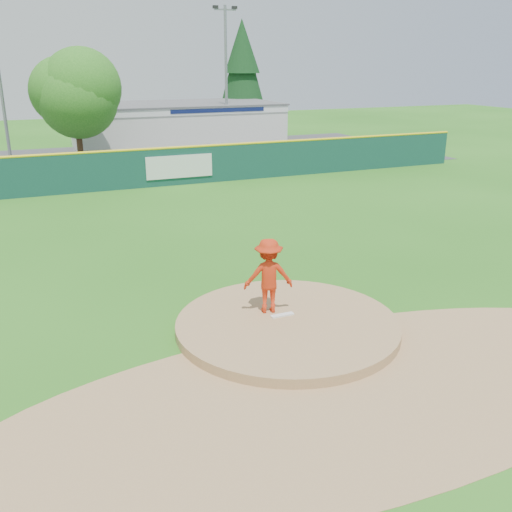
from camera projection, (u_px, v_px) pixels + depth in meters
name	position (u px, v px, depth m)	size (l,w,h in m)	color
ground	(287.00, 330.00, 14.10)	(120.00, 120.00, 0.00)	#286B19
pitchers_mound	(287.00, 330.00, 14.10)	(5.50, 5.50, 0.50)	#9E774C
pitching_rubber	(282.00, 315.00, 14.28)	(0.60, 0.15, 0.04)	white
infield_dirt_arc	(352.00, 391.00, 11.49)	(15.40, 15.40, 0.01)	#9E774C
parking_lot	(110.00, 162.00, 37.66)	(44.00, 16.00, 0.02)	#38383A
pitcher	(268.00, 276.00, 14.26)	(1.24, 0.71, 1.92)	red
van	(225.00, 156.00, 35.13)	(2.56, 5.55, 1.54)	silver
pool_building_grp	(177.00, 125.00, 43.67)	(15.20, 8.20, 3.31)	silver
fence_banners	(63.00, 175.00, 28.08)	(15.44, 0.04, 1.20)	#500B19
outfield_fence	(136.00, 168.00, 29.45)	(40.00, 0.14, 2.07)	#133F37
deciduous_tree	(75.00, 92.00, 33.71)	(5.60, 5.60, 7.36)	#382314
conifer_tree	(242.00, 71.00, 48.48)	(4.40, 4.40, 9.50)	#382314
light_pole_right	(226.00, 72.00, 40.90)	(1.75, 0.25, 10.00)	gray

